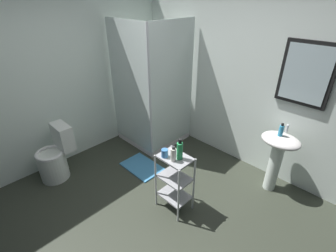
{
  "coord_description": "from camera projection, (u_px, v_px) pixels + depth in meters",
  "views": [
    {
      "loc": [
        1.51,
        -1.17,
        2.3
      ],
      "look_at": [
        -0.23,
        0.59,
        0.93
      ],
      "focal_mm": 25.83,
      "sensor_mm": 36.0,
      "label": 1
    }
  ],
  "objects": [
    {
      "name": "shower_stall",
      "position": [
        153.0,
        117.0,
        4.05
      ],
      "size": [
        0.92,
        0.92,
        2.0
      ],
      "color": "white",
      "rests_on": "ground_plane"
    },
    {
      "name": "rinse_cup",
      "position": [
        165.0,
        153.0,
        2.6
      ],
      "size": [
        0.07,
        0.07,
        0.09
      ],
      "primitive_type": "cylinder",
      "color": "#3870B2",
      "rests_on": "storage_cart"
    },
    {
      "name": "hand_soap_bottle",
      "position": [
        281.0,
        130.0,
        2.83
      ],
      "size": [
        0.05,
        0.05,
        0.16
      ],
      "color": "#389ED1",
      "rests_on": "pedestal_sink"
    },
    {
      "name": "wall_back",
      "position": [
        245.0,
        79.0,
        3.31
      ],
      "size": [
        4.2,
        0.14,
        2.5
      ],
      "color": "white",
      "rests_on": "ground_plane"
    },
    {
      "name": "lotion_bottle_white",
      "position": [
        173.0,
        155.0,
        2.52
      ],
      "size": [
        0.06,
        0.06,
        0.18
      ],
      "color": "white",
      "rests_on": "storage_cart"
    },
    {
      "name": "wall_left",
      "position": [
        54.0,
        80.0,
        3.31
      ],
      "size": [
        0.1,
        4.2,
        2.5
      ],
      "primitive_type": "cube",
      "color": "white",
      "rests_on": "ground_plane"
    },
    {
      "name": "storage_cart",
      "position": [
        175.0,
        179.0,
        2.76
      ],
      "size": [
        0.38,
        0.28,
        0.74
      ],
      "color": "silver",
      "rests_on": "ground_plane"
    },
    {
      "name": "body_wash_bottle_green",
      "position": [
        180.0,
        150.0,
        2.54
      ],
      "size": [
        0.07,
        0.07,
        0.24
      ],
      "color": "#299B55",
      "rests_on": "storage_cart"
    },
    {
      "name": "bath_mat",
      "position": [
        142.0,
        167.0,
        3.63
      ],
      "size": [
        0.6,
        0.4,
        0.02
      ],
      "primitive_type": "cube",
      "color": "teal",
      "rests_on": "ground_plane"
    },
    {
      "name": "ground_plane",
      "position": [
        146.0,
        221.0,
        2.78
      ],
      "size": [
        4.2,
        4.2,
        0.02
      ],
      "primitive_type": "cube",
      "color": "#2F3429"
    },
    {
      "name": "sink_faucet",
      "position": [
        287.0,
        129.0,
        2.91
      ],
      "size": [
        0.03,
        0.03,
        0.1
      ],
      "primitive_type": "cylinder",
      "color": "silver",
      "rests_on": "pedestal_sink"
    },
    {
      "name": "pedestal_sink",
      "position": [
        278.0,
        152.0,
        2.98
      ],
      "size": [
        0.46,
        0.37,
        0.81
      ],
      "color": "white",
      "rests_on": "ground_plane"
    },
    {
      "name": "toilet",
      "position": [
        55.0,
        157.0,
        3.32
      ],
      "size": [
        0.37,
        0.49,
        0.76
      ],
      "color": "white",
      "rests_on": "ground_plane"
    }
  ]
}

